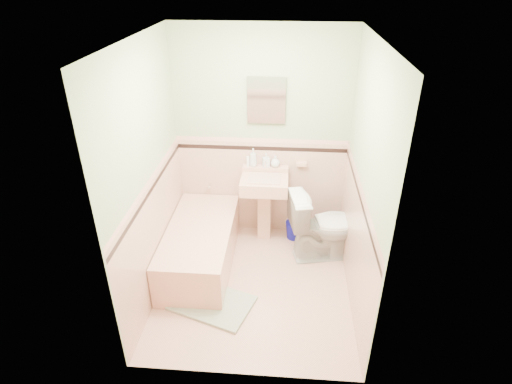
# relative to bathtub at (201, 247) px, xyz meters

# --- Properties ---
(floor) EXTENTS (2.20, 2.20, 0.00)m
(floor) POSITION_rel_bathtub_xyz_m (0.63, -0.33, -0.23)
(floor) COLOR #E6AE96
(floor) RESTS_ON ground
(ceiling) EXTENTS (2.20, 2.20, 0.00)m
(ceiling) POSITION_rel_bathtub_xyz_m (0.63, -0.33, 2.27)
(ceiling) COLOR white
(ceiling) RESTS_ON ground
(wall_back) EXTENTS (2.50, 0.00, 2.50)m
(wall_back) POSITION_rel_bathtub_xyz_m (0.63, 0.77, 1.02)
(wall_back) COLOR beige
(wall_back) RESTS_ON ground
(wall_front) EXTENTS (2.50, 0.00, 2.50)m
(wall_front) POSITION_rel_bathtub_xyz_m (0.63, -1.43, 1.02)
(wall_front) COLOR beige
(wall_front) RESTS_ON ground
(wall_left) EXTENTS (0.00, 2.50, 2.50)m
(wall_left) POSITION_rel_bathtub_xyz_m (-0.37, -0.33, 1.02)
(wall_left) COLOR beige
(wall_left) RESTS_ON ground
(wall_right) EXTENTS (0.00, 2.50, 2.50)m
(wall_right) POSITION_rel_bathtub_xyz_m (1.63, -0.33, 1.02)
(wall_right) COLOR beige
(wall_right) RESTS_ON ground
(wainscot_back) EXTENTS (2.00, 0.00, 2.00)m
(wainscot_back) POSITION_rel_bathtub_xyz_m (0.63, 0.76, 0.38)
(wainscot_back) COLOR beige
(wainscot_back) RESTS_ON ground
(wainscot_front) EXTENTS (2.00, 0.00, 2.00)m
(wainscot_front) POSITION_rel_bathtub_xyz_m (0.63, -1.42, 0.38)
(wainscot_front) COLOR beige
(wainscot_front) RESTS_ON ground
(wainscot_left) EXTENTS (0.00, 2.20, 2.20)m
(wainscot_left) POSITION_rel_bathtub_xyz_m (-0.36, -0.33, 0.38)
(wainscot_left) COLOR beige
(wainscot_left) RESTS_ON ground
(wainscot_right) EXTENTS (0.00, 2.20, 2.20)m
(wainscot_right) POSITION_rel_bathtub_xyz_m (1.62, -0.33, 0.38)
(wainscot_right) COLOR beige
(wainscot_right) RESTS_ON ground
(accent_back) EXTENTS (2.00, 0.00, 2.00)m
(accent_back) POSITION_rel_bathtub_xyz_m (0.63, 0.75, 0.90)
(accent_back) COLOR black
(accent_back) RESTS_ON ground
(accent_front) EXTENTS (2.00, 0.00, 2.00)m
(accent_front) POSITION_rel_bathtub_xyz_m (0.63, -1.41, 0.90)
(accent_front) COLOR black
(accent_front) RESTS_ON ground
(accent_left) EXTENTS (0.00, 2.20, 2.20)m
(accent_left) POSITION_rel_bathtub_xyz_m (-0.35, -0.33, 0.89)
(accent_left) COLOR black
(accent_left) RESTS_ON ground
(accent_right) EXTENTS (0.00, 2.20, 2.20)m
(accent_right) POSITION_rel_bathtub_xyz_m (1.61, -0.33, 0.89)
(accent_right) COLOR black
(accent_right) RESTS_ON ground
(cap_back) EXTENTS (2.00, 0.00, 2.00)m
(cap_back) POSITION_rel_bathtub_xyz_m (0.63, 0.75, 0.99)
(cap_back) COLOR #E6A794
(cap_back) RESTS_ON ground
(cap_front) EXTENTS (2.00, 0.00, 2.00)m
(cap_front) POSITION_rel_bathtub_xyz_m (0.63, -1.41, 0.99)
(cap_front) COLOR #E6A794
(cap_front) RESTS_ON ground
(cap_left) EXTENTS (0.00, 2.20, 2.20)m
(cap_left) POSITION_rel_bathtub_xyz_m (-0.35, -0.33, 1.00)
(cap_left) COLOR #E6A794
(cap_left) RESTS_ON ground
(cap_right) EXTENTS (0.00, 2.20, 2.20)m
(cap_right) POSITION_rel_bathtub_xyz_m (1.61, -0.33, 1.00)
(cap_right) COLOR #E6A794
(cap_right) RESTS_ON ground
(bathtub) EXTENTS (0.70, 1.50, 0.45)m
(bathtub) POSITION_rel_bathtub_xyz_m (0.00, 0.00, 0.00)
(bathtub) COLOR #E1A388
(bathtub) RESTS_ON floor
(tub_faucet) EXTENTS (0.04, 0.12, 0.04)m
(tub_faucet) POSITION_rel_bathtub_xyz_m (0.00, 0.72, 0.41)
(tub_faucet) COLOR silver
(tub_faucet) RESTS_ON wall_back
(sink) EXTENTS (0.54, 0.48, 0.85)m
(sink) POSITION_rel_bathtub_xyz_m (0.68, 0.53, 0.20)
(sink) COLOR #E1A388
(sink) RESTS_ON floor
(sink_faucet) EXTENTS (0.02, 0.02, 0.10)m
(sink_faucet) POSITION_rel_bathtub_xyz_m (0.68, 0.67, 0.72)
(sink_faucet) COLOR silver
(sink_faucet) RESTS_ON sink
(medicine_cabinet) EXTENTS (0.36, 0.04, 0.45)m
(medicine_cabinet) POSITION_rel_bathtub_xyz_m (0.68, 0.74, 1.47)
(medicine_cabinet) COLOR white
(medicine_cabinet) RESTS_ON wall_back
(soap_dish) EXTENTS (0.12, 0.07, 0.04)m
(soap_dish) POSITION_rel_bathtub_xyz_m (1.10, 0.73, 0.72)
(soap_dish) COLOR #E1A388
(soap_dish) RESTS_ON wall_back
(soap_bottle_left) EXTENTS (0.09, 0.09, 0.22)m
(soap_bottle_left) POSITION_rel_bathtub_xyz_m (0.54, 0.71, 0.79)
(soap_bottle_left) COLOR #B2B2B2
(soap_bottle_left) RESTS_ON sink
(soap_bottle_mid) EXTENTS (0.10, 0.10, 0.16)m
(soap_bottle_mid) POSITION_rel_bathtub_xyz_m (0.69, 0.71, 0.77)
(soap_bottle_mid) COLOR #B2B2B2
(soap_bottle_mid) RESTS_ON sink
(soap_bottle_right) EXTENTS (0.14, 0.14, 0.14)m
(soap_bottle_right) POSITION_rel_bathtub_xyz_m (0.80, 0.71, 0.76)
(soap_bottle_right) COLOR #B2B2B2
(soap_bottle_right) RESTS_ON sink
(tube) EXTENTS (0.05, 0.05, 0.12)m
(tube) POSITION_rel_bathtub_xyz_m (0.47, 0.71, 0.75)
(tube) COLOR white
(tube) RESTS_ON sink
(toilet) EXTENTS (0.89, 0.62, 0.83)m
(toilet) POSITION_rel_bathtub_xyz_m (1.38, 0.26, 0.19)
(toilet) COLOR white
(toilet) RESTS_ON floor
(bucket) EXTENTS (0.27, 0.27, 0.22)m
(bucket) POSITION_rel_bathtub_xyz_m (1.05, 0.59, -0.12)
(bucket) COLOR #0E0FA2
(bucket) RESTS_ON floor
(bath_mat) EXTENTS (0.90, 0.74, 0.03)m
(bath_mat) POSITION_rel_bathtub_xyz_m (0.23, -0.65, -0.21)
(bath_mat) COLOR gray
(bath_mat) RESTS_ON floor
(shoe) EXTENTS (0.17, 0.11, 0.06)m
(shoe) POSITION_rel_bathtub_xyz_m (0.14, -0.54, -0.16)
(shoe) COLOR #BF1E59
(shoe) RESTS_ON bath_mat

